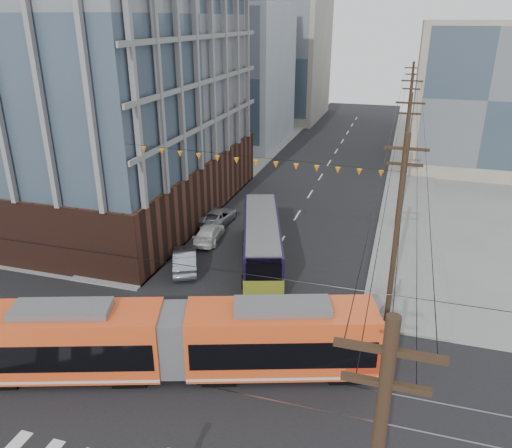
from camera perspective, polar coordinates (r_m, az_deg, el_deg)
The scene contains 13 objects.
ground at distance 23.27m, azimuth -10.16°, elevation -22.14°, with size 160.00×160.00×0.00m, color slate.
office_building at distance 48.23m, azimuth -23.55°, elevation 18.49°, with size 30.00×25.00×28.60m, color #381E16.
bg_bldg_nw_near at distance 71.49m, azimuth -4.32°, elevation 16.66°, with size 18.00×16.00×18.00m, color #8C99A5.
bg_bldg_ne_near at distance 63.47m, azimuth 24.17°, elevation 13.18°, with size 14.00×14.00×16.00m, color gray.
bg_bldg_nw_far at distance 89.51m, azimuth 2.33°, elevation 18.52°, with size 16.00×18.00×20.00m, color gray.
bg_bldg_ne_far at distance 83.54m, azimuth 24.03°, elevation 14.32°, with size 16.00×16.00×14.00m, color #8C99A5.
utility_pole_far at distance 71.28m, azimuth 17.09°, elevation 12.91°, with size 0.30×0.30×11.00m, color black.
streetcar at distance 24.92m, azimuth -9.27°, elevation -13.02°, with size 19.37×2.72×3.73m, color #E84F1F, non-canonical shape.
city_bus at distance 35.24m, azimuth 0.65°, elevation -1.94°, with size 2.51×11.57×3.28m, color black, non-canonical shape.
parked_car_silver at distance 34.95m, azimuth -8.12°, elevation -4.03°, with size 1.57×4.50×1.48m, color gray.
parked_car_white at distance 39.17m, azimuth -5.36°, elevation -1.05°, with size 1.77×4.36×1.26m, color silver.
parked_car_grey at distance 42.43m, azimuth -4.29°, elevation 0.89°, with size 2.11×4.57×1.27m, color slate.
jersey_barrier at distance 31.66m, azimuth 14.55°, elevation -8.22°, with size 0.98×4.34×0.87m, color slate.
Camera 1 is at (8.30, -14.46, 16.23)m, focal length 35.00 mm.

